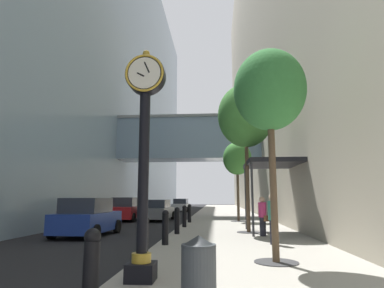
# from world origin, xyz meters

# --- Properties ---
(ground_plane) EXTENTS (110.00, 110.00, 0.00)m
(ground_plane) POSITION_xyz_m (0.00, 27.00, 0.00)
(ground_plane) COLOR black
(ground_plane) RESTS_ON ground
(sidewalk_right) EXTENTS (5.98, 80.00, 0.14)m
(sidewalk_right) POSITION_xyz_m (2.99, 30.00, 0.07)
(sidewalk_right) COLOR #9E998E
(sidewalk_right) RESTS_ON ground
(building_block_left) EXTENTS (21.85, 80.00, 33.93)m
(building_block_left) POSITION_xyz_m (-11.00, 29.99, 16.90)
(building_block_left) COLOR #849EB2
(building_block_left) RESTS_ON ground
(building_block_right) EXTENTS (9.00, 80.00, 39.33)m
(building_block_right) POSITION_xyz_m (10.48, 30.00, 19.67)
(building_block_right) COLOR #A89E89
(building_block_right) RESTS_ON ground
(street_clock) EXTENTS (0.84, 0.55, 4.76)m
(street_clock) POSITION_xyz_m (0.66, 5.48, 2.76)
(street_clock) COLOR black
(street_clock) RESTS_ON sidewalk_right
(bollard_nearest) EXTENTS (0.24, 0.24, 1.17)m
(bollard_nearest) POSITION_xyz_m (0.36, 3.61, 0.75)
(bollard_nearest) COLOR black
(bollard_nearest) RESTS_ON sidewalk_right
(bollard_second) EXTENTS (0.24, 0.24, 1.17)m
(bollard_second) POSITION_xyz_m (0.36, 7.01, 0.75)
(bollard_second) COLOR black
(bollard_second) RESTS_ON sidewalk_right
(bollard_third) EXTENTS (0.24, 0.24, 1.17)m
(bollard_third) POSITION_xyz_m (0.36, 10.40, 0.75)
(bollard_third) COLOR black
(bollard_third) RESTS_ON sidewalk_right
(bollard_fourth) EXTENTS (0.24, 0.24, 1.17)m
(bollard_fourth) POSITION_xyz_m (0.36, 13.79, 0.75)
(bollard_fourth) COLOR black
(bollard_fourth) RESTS_ON sidewalk_right
(bollard_fifth) EXTENTS (0.24, 0.24, 1.17)m
(bollard_fifth) POSITION_xyz_m (0.36, 17.18, 0.75)
(bollard_fifth) COLOR black
(bollard_fifth) RESTS_ON sidewalk_right
(bollard_sixth) EXTENTS (0.24, 0.24, 1.17)m
(bollard_sixth) POSITION_xyz_m (0.36, 20.58, 0.75)
(bollard_sixth) COLOR black
(bollard_sixth) RESTS_ON sidewalk_right
(street_tree_near) EXTENTS (1.94, 1.94, 5.61)m
(street_tree_near) POSITION_xyz_m (3.61, 7.56, 4.58)
(street_tree_near) COLOR #333335
(street_tree_near) RESTS_ON sidewalk_right
(street_tree_mid_near) EXTENTS (2.72, 2.72, 7.13)m
(street_tree_mid_near) POSITION_xyz_m (3.61, 14.66, 5.68)
(street_tree_mid_near) COLOR #333335
(street_tree_mid_near) RESTS_ON sidewalk_right
(street_tree_mid_far) EXTENTS (1.99, 1.99, 5.43)m
(street_tree_mid_far) POSITION_xyz_m (3.61, 21.75, 4.39)
(street_tree_mid_far) COLOR #333335
(street_tree_mid_far) RESTS_ON sidewalk_right
(trash_bin) EXTENTS (0.53, 0.53, 1.05)m
(trash_bin) POSITION_xyz_m (1.87, 3.94, 0.68)
(trash_bin) COLOR #383D42
(trash_bin) RESTS_ON sidewalk_right
(pedestrian_walking) EXTENTS (0.49, 0.52, 1.63)m
(pedestrian_walking) POSITION_xyz_m (4.08, 13.23, 1.00)
(pedestrian_walking) COLOR #23232D
(pedestrian_walking) RESTS_ON sidewalk_right
(pedestrian_by_clock) EXTENTS (0.36, 0.36, 1.74)m
(pedestrian_by_clock) POSITION_xyz_m (4.10, 10.77, 1.06)
(pedestrian_by_clock) COLOR #23232D
(pedestrian_by_clock) RESTS_ON sidewalk_right
(storefront_awning) EXTENTS (2.40, 3.60, 3.30)m
(storefront_awning) POSITION_xyz_m (4.74, 14.68, 3.28)
(storefront_awning) COLOR black
(storefront_awning) RESTS_ON sidewalk_right
(car_red_near) EXTENTS (2.00, 4.61, 1.74)m
(car_red_near) POSITION_xyz_m (-4.67, 23.72, 0.84)
(car_red_near) COLOR #AD191E
(car_red_near) RESTS_ON ground
(car_blue_mid) EXTENTS (2.21, 4.08, 1.71)m
(car_blue_mid) POSITION_xyz_m (-3.79, 13.87, 0.83)
(car_blue_mid) COLOR navy
(car_blue_mid) RESTS_ON ground
(car_white_far) EXTENTS (2.03, 4.56, 1.57)m
(car_white_far) POSITION_xyz_m (-2.26, 39.78, 0.77)
(car_white_far) COLOR silver
(car_white_far) RESTS_ON ground
(car_grey_trailing) EXTENTS (2.05, 4.58, 1.57)m
(car_grey_trailing) POSITION_xyz_m (-2.30, 23.91, 0.77)
(car_grey_trailing) COLOR slate
(car_grey_trailing) RESTS_ON ground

